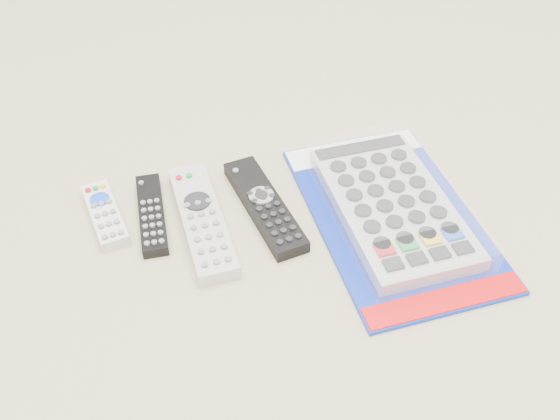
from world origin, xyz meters
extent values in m
plane|color=tan|center=(0.00, 0.00, 0.00)|extent=(5.00, 5.00, 0.00)
cube|color=silver|center=(-0.21, 0.06, 0.01)|extent=(0.06, 0.13, 0.02)
cylinder|color=blue|center=(-0.21, 0.08, 0.02)|extent=(0.03, 0.03, 0.00)
cube|color=black|center=(-0.14, 0.04, 0.01)|extent=(0.04, 0.16, 0.02)
cube|color=#B8B9BD|center=(-0.07, 0.01, 0.01)|extent=(0.07, 0.22, 0.02)
cylinder|color=black|center=(-0.08, 0.04, 0.02)|extent=(0.04, 0.04, 0.00)
cube|color=black|center=(0.02, 0.02, 0.01)|extent=(0.08, 0.21, 0.02)
cylinder|color=silver|center=(0.01, 0.03, 0.02)|extent=(0.04, 0.04, 0.00)
cube|color=#0E279E|center=(0.19, -0.04, 0.00)|extent=(0.23, 0.37, 0.01)
cube|color=white|center=(0.18, 0.11, 0.01)|extent=(0.21, 0.06, 0.00)
cube|color=red|center=(0.20, -0.20, 0.01)|extent=(0.21, 0.05, 0.00)
cube|color=#B8B9BD|center=(0.19, -0.03, 0.02)|extent=(0.17, 0.28, 0.02)
cube|color=white|center=(0.19, -0.03, 0.03)|extent=(0.18, 0.30, 0.04)
camera|label=1|loc=(-0.11, -0.61, 0.62)|focal=40.00mm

